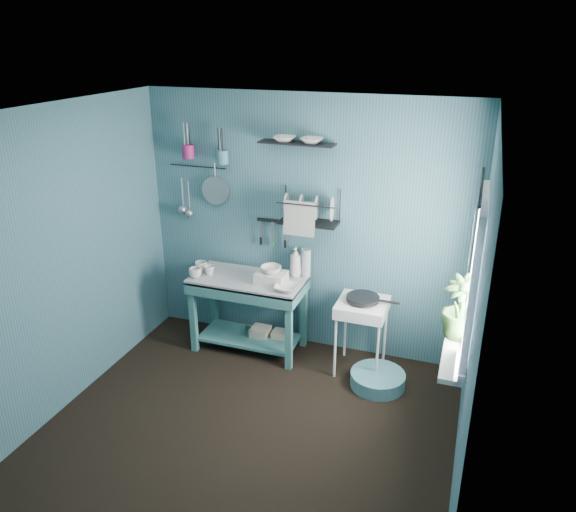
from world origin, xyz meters
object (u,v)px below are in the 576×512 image
(frying_pan, at_px, (363,298))
(storage_tin_small, at_px, (280,340))
(utensil_cup_teal, at_px, (223,157))
(colander, at_px, (215,191))
(soap_bottle, at_px, (296,261))
(storage_tin_large, at_px, (261,337))
(potted_plant, at_px, (460,307))
(floor_basin, at_px, (378,379))
(mug_left, at_px, (195,273))
(dish_rack, at_px, (309,207))
(water_bottle, at_px, (306,263))
(mug_mid, at_px, (209,270))
(wash_tub, at_px, (271,277))
(utensil_cup_magenta, at_px, (188,151))
(mug_right, at_px, (201,266))
(work_counter, at_px, (249,313))
(hotplate_stand, at_px, (361,336))

(frying_pan, relative_size, storage_tin_small, 1.50)
(utensil_cup_teal, bearing_deg, colander, 164.98)
(soap_bottle, xyz_separation_m, storage_tin_large, (-0.32, -0.15, -0.82))
(utensil_cup_teal, bearing_deg, soap_bottle, -2.91)
(potted_plant, height_order, floor_basin, potted_plant)
(mug_left, height_order, potted_plant, potted_plant)
(frying_pan, height_order, dish_rack, dish_rack)
(water_bottle, relative_size, floor_basin, 0.57)
(mug_mid, relative_size, dish_rack, 0.18)
(wash_tub, bearing_deg, dish_rack, 34.70)
(dish_rack, distance_m, utensil_cup_teal, 0.96)
(soap_bottle, xyz_separation_m, frying_pan, (0.72, -0.22, -0.17))
(dish_rack, relative_size, storage_tin_small, 2.75)
(mug_left, distance_m, frying_pan, 1.62)
(colander, xyz_separation_m, storage_tin_large, (0.54, -0.22, -1.43))
(frying_pan, xyz_separation_m, dish_rack, (-0.59, 0.21, 0.74))
(utensil_cup_magenta, bearing_deg, utensil_cup_teal, 0.00)
(mug_left, bearing_deg, dish_rack, 18.66)
(water_bottle, bearing_deg, storage_tin_large, -157.96)
(water_bottle, bearing_deg, colander, 177.13)
(utensil_cup_teal, distance_m, potted_plant, 2.58)
(water_bottle, height_order, storage_tin_small, water_bottle)
(mug_right, distance_m, frying_pan, 1.64)
(mug_left, relative_size, mug_mid, 1.23)
(storage_tin_small, bearing_deg, utensil_cup_magenta, 170.95)
(potted_plant, bearing_deg, colander, 160.56)
(colander, bearing_deg, frying_pan, -10.38)
(mug_left, distance_m, soap_bottle, 0.97)
(work_counter, height_order, hotplate_stand, work_counter)
(work_counter, distance_m, storage_tin_large, 0.30)
(utensil_cup_teal, height_order, storage_tin_large, utensil_cup_teal)
(work_counter, bearing_deg, dish_rack, 26.20)
(potted_plant, xyz_separation_m, storage_tin_small, (-1.68, 0.67, -0.98))
(frying_pan, bearing_deg, mug_mid, -178.50)
(mug_left, xyz_separation_m, utensil_cup_magenta, (-0.21, 0.40, 1.09))
(water_bottle, height_order, frying_pan, water_bottle)
(utensil_cup_magenta, bearing_deg, storage_tin_small, -9.05)
(water_bottle, relative_size, dish_rack, 0.51)
(work_counter, distance_m, storage_tin_small, 0.42)
(colander, bearing_deg, mug_mid, -79.84)
(work_counter, relative_size, soap_bottle, 3.67)
(mug_mid, xyz_separation_m, utensil_cup_magenta, (-0.31, 0.30, 1.09))
(hotplate_stand, bearing_deg, utensil_cup_teal, 161.15)
(soap_bottle, height_order, storage_tin_large, soap_bottle)
(wash_tub, xyz_separation_m, floor_basin, (1.10, -0.21, -0.76))
(mug_right, height_order, storage_tin_small, mug_right)
(wash_tub, height_order, frying_pan, wash_tub)
(soap_bottle, distance_m, storage_tin_large, 0.89)
(wash_tub, height_order, hotplate_stand, wash_tub)
(mug_right, xyz_separation_m, floor_basin, (1.85, -0.23, -0.76))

